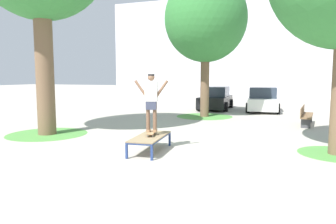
{
  "coord_description": "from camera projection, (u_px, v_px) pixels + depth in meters",
  "views": [
    {
      "loc": [
        3.69,
        -8.21,
        2.19
      ],
      "look_at": [
        0.02,
        1.65,
        1.0
      ],
      "focal_mm": 34.27,
      "sensor_mm": 36.0,
      "label": 1
    }
  ],
  "objects": [
    {
      "name": "skate_box",
      "position": [
        150.0,
        138.0,
        9.26
      ],
      "size": [
        0.94,
        1.96,
        0.46
      ],
      "color": "navy",
      "rests_on": "ground"
    },
    {
      "name": "grass_patch_mid_back",
      "position": [
        204.0,
        116.0,
        17.39
      ],
      "size": [
        3.01,
        3.01,
        0.01
      ],
      "primitive_type": "cylinder",
      "color": "#519342",
      "rests_on": "ground"
    },
    {
      "name": "building_facade",
      "position": [
        283.0,
        46.0,
        35.63
      ],
      "size": [
        39.96,
        4.0,
        11.1
      ],
      "primitive_type": "cube",
      "color": "silver",
      "rests_on": "ground"
    },
    {
      "name": "skater",
      "position": [
        151.0,
        99.0,
        9.28
      ],
      "size": [
        0.99,
        0.37,
        1.69
      ],
      "color": "brown",
      "rests_on": "skateboard"
    },
    {
      "name": "car_black",
      "position": [
        216.0,
        99.0,
        21.12
      ],
      "size": [
        2.04,
        4.26,
        1.5
      ],
      "color": "black",
      "rests_on": "ground"
    },
    {
      "name": "park_bench",
      "position": [
        306.0,
        115.0,
        14.32
      ],
      "size": [
        0.67,
        2.43,
        0.83
      ],
      "color": "brown",
      "rests_on": "ground"
    },
    {
      "name": "grass_patch_near_left",
      "position": [
        47.0,
        134.0,
        12.11
      ],
      "size": [
        2.95,
        2.95,
        0.01
      ],
      "primitive_type": "cylinder",
      "color": "#519342",
      "rests_on": "ground"
    },
    {
      "name": "ground_plane",
      "position": [
        147.0,
        153.0,
        9.17
      ],
      "size": [
        120.0,
        120.0,
        0.0
      ],
      "primitive_type": "plane",
      "color": "#B2AA9E"
    },
    {
      "name": "car_white",
      "position": [
        263.0,
        100.0,
        20.01
      ],
      "size": [
        2.16,
        4.32,
        1.5
      ],
      "color": "silver",
      "rests_on": "ground"
    },
    {
      "name": "tree_mid_back",
      "position": [
        206.0,
        19.0,
        16.81
      ],
      "size": [
        4.33,
        4.33,
        7.45
      ],
      "color": "brown",
      "rests_on": "ground"
    },
    {
      "name": "skateboard",
      "position": [
        152.0,
        132.0,
        9.39
      ],
      "size": [
        0.4,
        0.82,
        0.09
      ],
      "color": "#9E754C",
      "rests_on": "skate_box"
    }
  ]
}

